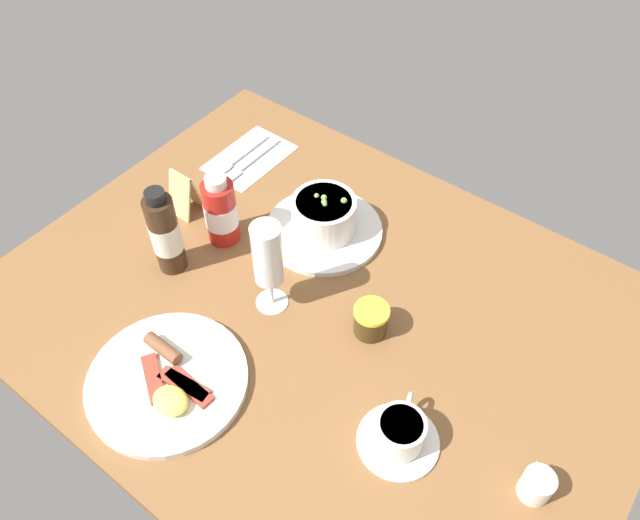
# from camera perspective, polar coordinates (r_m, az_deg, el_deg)

# --- Properties ---
(ground_plane) EXTENTS (1.10, 0.84, 0.03)m
(ground_plane) POSITION_cam_1_polar(r_m,az_deg,el_deg) (1.10, 0.11, -4.96)
(ground_plane) COLOR brown
(porridge_bowl) EXTENTS (0.23, 0.23, 0.09)m
(porridge_bowl) POSITION_cam_1_polar(r_m,az_deg,el_deg) (1.18, 0.35, 3.77)
(porridge_bowl) COLOR silver
(porridge_bowl) RESTS_ON ground_plane
(cutlery_setting) EXTENTS (0.13, 0.19, 0.01)m
(cutlery_setting) POSITION_cam_1_polar(r_m,az_deg,el_deg) (1.37, -6.63, 9.32)
(cutlery_setting) COLOR silver
(cutlery_setting) RESTS_ON ground_plane
(coffee_cup) EXTENTS (0.12, 0.13, 0.06)m
(coffee_cup) POSITION_cam_1_polar(r_m,az_deg,el_deg) (0.94, 7.36, -15.55)
(coffee_cup) COLOR silver
(coffee_cup) RESTS_ON ground_plane
(creamer_jug) EXTENTS (0.05, 0.05, 0.05)m
(creamer_jug) POSITION_cam_1_polar(r_m,az_deg,el_deg) (0.96, 19.31, -18.93)
(creamer_jug) COLOR silver
(creamer_jug) RESTS_ON ground_plane
(wine_glass) EXTENTS (0.06, 0.06, 0.19)m
(wine_glass) POSITION_cam_1_polar(r_m,az_deg,el_deg) (1.00, -4.83, 0.20)
(wine_glass) COLOR white
(wine_glass) RESTS_ON ground_plane
(jam_jar) EXTENTS (0.06, 0.06, 0.06)m
(jam_jar) POSITION_cam_1_polar(r_m,az_deg,el_deg) (1.04, 4.71, -5.53)
(jam_jar) COLOR #3D2E12
(jam_jar) RESTS_ON ground_plane
(sauce_bottle_brown) EXTENTS (0.05, 0.05, 0.18)m
(sauce_bottle_brown) POSITION_cam_1_polar(r_m,az_deg,el_deg) (1.12, -14.06, 2.37)
(sauce_bottle_brown) COLOR #382314
(sauce_bottle_brown) RESTS_ON ground_plane
(sauce_bottle_red) EXTENTS (0.06, 0.06, 0.15)m
(sauce_bottle_red) POSITION_cam_1_polar(r_m,az_deg,el_deg) (1.16, -9.14, 4.43)
(sauce_bottle_red) COLOR #B21E19
(sauce_bottle_red) RESTS_ON ground_plane
(breakfast_plate) EXTENTS (0.26, 0.26, 0.04)m
(breakfast_plate) POSITION_cam_1_polar(r_m,az_deg,el_deg) (1.03, -13.85, -10.79)
(breakfast_plate) COLOR silver
(breakfast_plate) RESTS_ON ground_plane
(menu_card) EXTENTS (0.06, 0.05, 0.09)m
(menu_card) POSITION_cam_1_polar(r_m,az_deg,el_deg) (1.24, -12.41, 6.09)
(menu_card) COLOR tan
(menu_card) RESTS_ON ground_plane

